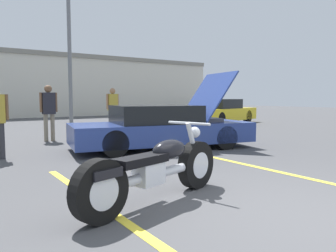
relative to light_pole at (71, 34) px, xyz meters
The scene contains 10 objects.
ground_plane 14.39m from the light_pole, 97.79° to the right, with size 80.00×80.00×0.00m, color #474749.
parking_stripe_middle 13.49m from the light_pole, 106.13° to the right, with size 0.12×5.10×0.01m, color yellow.
parking_stripe_back 13.02m from the light_pole, 91.08° to the right, with size 0.12×5.10×0.01m, color yellow.
far_building 9.41m from the light_pole, 101.67° to the left, with size 32.00×4.20×4.40m.
light_pole is the anchor object (origin of this frame).
motorcycle 13.17m from the light_pole, 103.52° to the right, with size 2.40×0.95×0.98m.
show_car_hood_open 9.39m from the light_pole, 92.99° to the right, with size 4.85×2.64×2.00m.
parked_car_right_row 8.20m from the light_pole, 26.74° to the right, with size 4.87×3.08×1.25m.
spectator_midground 5.11m from the light_pole, 85.16° to the right, with size 0.52×0.22×1.68m.
spectator_far_lot 6.86m from the light_pole, 114.59° to the right, with size 0.52×0.22×1.69m.
Camera 1 is at (-3.21, -2.03, 1.31)m, focal length 35.00 mm.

